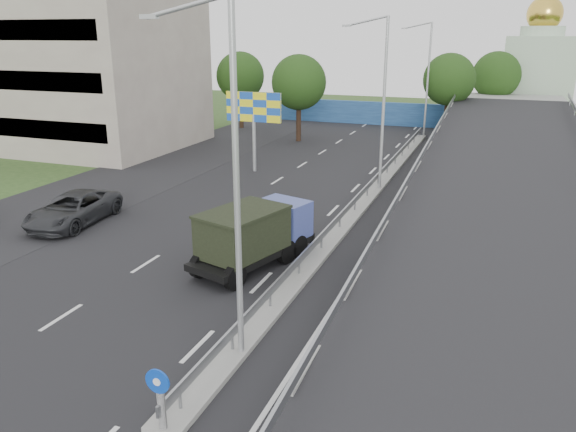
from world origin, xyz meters
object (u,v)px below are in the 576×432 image
at_px(sign_bollard, 160,399).
at_px(parked_car_c, 73,209).
at_px(lamp_post_near, 230,168).
at_px(church, 537,72).
at_px(lamp_post_mid, 381,95).
at_px(dump_truck, 255,233).
at_px(billboard, 254,112).
at_px(lamp_post_far, 426,74).

bearing_deg(sign_bollard, parked_car_c, 137.07).
xyz_separation_m(lamp_post_near, church, (9.89, 54.00, -0.50)).
bearing_deg(parked_car_c, lamp_post_near, -36.87).
bearing_deg(lamp_post_mid, church, 73.78).
xyz_separation_m(lamp_post_mid, church, (9.89, 34.00, -0.50)).
bearing_deg(church, sign_bollard, -99.81).
bearing_deg(lamp_post_near, lamp_post_mid, 90.00).
xyz_separation_m(church, dump_truck, (-12.15, -47.40, -3.88)).
bearing_deg(parked_car_c, lamp_post_mid, 37.26).
distance_m(lamp_post_mid, parked_car_c, 18.29).
bearing_deg(dump_truck, billboard, 130.37).
bearing_deg(dump_truck, church, 92.02).
xyz_separation_m(sign_bollard, church, (10.00, 57.83, 4.28)).
relative_size(lamp_post_mid, billboard, 1.83).
distance_m(sign_bollard, lamp_post_far, 44.08).
xyz_separation_m(billboard, parked_car_c, (-3.98, -13.75, -3.40)).
xyz_separation_m(lamp_post_mid, lamp_post_far, (0.00, 20.00, 0.00)).
height_order(lamp_post_mid, dump_truck, lamp_post_mid).
height_order(dump_truck, parked_car_c, dump_truck).
bearing_deg(lamp_post_mid, sign_bollard, -90.26).
height_order(sign_bollard, church, church).
bearing_deg(parked_car_c, church, 58.68).
xyz_separation_m(lamp_post_mid, parked_car_c, (-13.09, -11.75, -5.02)).
bearing_deg(lamp_post_near, dump_truck, 108.91).
distance_m(lamp_post_near, church, 54.90).
xyz_separation_m(sign_bollard, billboard, (-9.00, 25.83, 3.15)).
bearing_deg(parked_car_c, sign_bollard, -47.58).
distance_m(lamp_post_near, lamp_post_far, 40.00).
distance_m(church, parked_car_c, 51.40).
height_order(sign_bollard, lamp_post_mid, lamp_post_mid).
relative_size(lamp_post_mid, parked_car_c, 1.79).
bearing_deg(sign_bollard, billboard, 109.21).
height_order(lamp_post_near, lamp_post_far, same).
bearing_deg(lamp_post_mid, parked_car_c, -138.08).
xyz_separation_m(lamp_post_near, billboard, (-9.11, 22.00, -1.62)).
bearing_deg(billboard, dump_truck, -66.03).
relative_size(lamp_post_near, church, 0.73).
bearing_deg(dump_truck, lamp_post_mid, 96.82).
height_order(lamp_post_far, parked_car_c, lamp_post_far).
height_order(lamp_post_near, lamp_post_mid, same).
bearing_deg(sign_bollard, lamp_post_near, 88.36).
bearing_deg(lamp_post_near, parked_car_c, 147.78).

